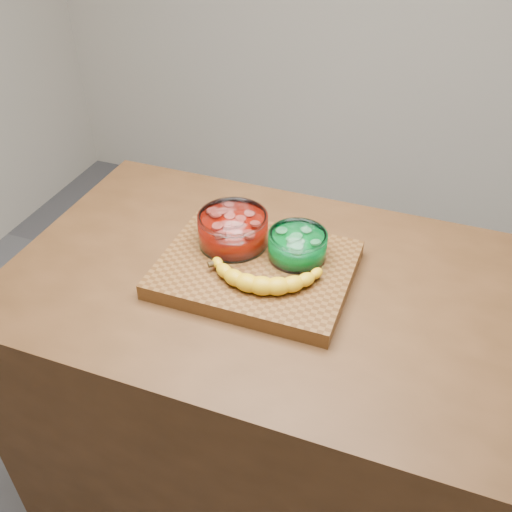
% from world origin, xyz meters
% --- Properties ---
extents(ground, '(3.50, 3.50, 0.00)m').
position_xyz_m(ground, '(0.00, 0.00, 0.00)').
color(ground, '#555559').
rests_on(ground, ground).
extents(counter, '(1.20, 0.80, 0.90)m').
position_xyz_m(counter, '(0.00, 0.00, 0.45)').
color(counter, '#503018').
rests_on(counter, ground).
extents(cutting_board, '(0.45, 0.35, 0.04)m').
position_xyz_m(cutting_board, '(0.00, 0.00, 0.92)').
color(cutting_board, brown).
rests_on(cutting_board, counter).
extents(bowl_red, '(0.17, 0.17, 0.08)m').
position_xyz_m(bowl_red, '(-0.08, 0.06, 0.98)').
color(bowl_red, white).
rests_on(bowl_red, cutting_board).
extents(bowl_green, '(0.14, 0.14, 0.07)m').
position_xyz_m(bowl_green, '(0.08, 0.06, 0.97)').
color(bowl_green, white).
rests_on(bowl_green, cutting_board).
extents(banana, '(0.29, 0.15, 0.04)m').
position_xyz_m(banana, '(0.04, -0.05, 0.96)').
color(banana, gold).
rests_on(banana, cutting_board).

